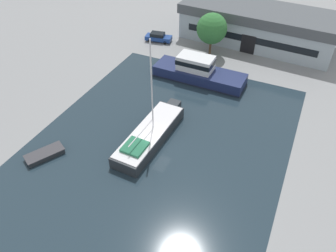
% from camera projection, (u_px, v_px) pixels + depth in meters
% --- Properties ---
extents(ground_plane, '(440.00, 440.00, 0.00)m').
position_uv_depth(ground_plane, '(158.00, 147.00, 37.37)').
color(ground_plane, gray).
extents(water_canal, '(27.95, 37.59, 0.01)m').
position_uv_depth(water_canal, '(158.00, 147.00, 37.36)').
color(water_canal, '#1E2D38').
rests_on(water_canal, ground).
extents(warehouse_building, '(26.89, 11.56, 6.02)m').
position_uv_depth(warehouse_building, '(258.00, 25.00, 56.13)').
color(warehouse_building, '#99A8B2').
rests_on(warehouse_building, ground).
extents(quay_tree_near_building, '(4.85, 4.85, 6.86)m').
position_uv_depth(quay_tree_near_building, '(212.00, 29.00, 51.77)').
color(quay_tree_near_building, brown).
rests_on(quay_tree_near_building, ground).
extents(parked_car, '(4.84, 2.59, 1.54)m').
position_uv_depth(parked_car, '(158.00, 37.00, 57.80)').
color(parked_car, navy).
rests_on(parked_car, ground).
extents(sailboat_moored, '(3.72, 12.88, 12.28)m').
position_uv_depth(sailboat_moored, '(150.00, 134.00, 37.92)').
color(sailboat_moored, '#23282D').
rests_on(sailboat_moored, water_canal).
extents(motor_cruiser, '(13.58, 4.36, 3.65)m').
position_uv_depth(motor_cruiser, '(198.00, 72.00, 47.64)').
color(motor_cruiser, '#19234C').
rests_on(motor_cruiser, water_canal).
extents(small_dinghy, '(3.53, 4.50, 0.59)m').
position_uv_depth(small_dinghy, '(45.00, 154.00, 36.05)').
color(small_dinghy, '#23282D').
rests_on(small_dinghy, water_canal).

